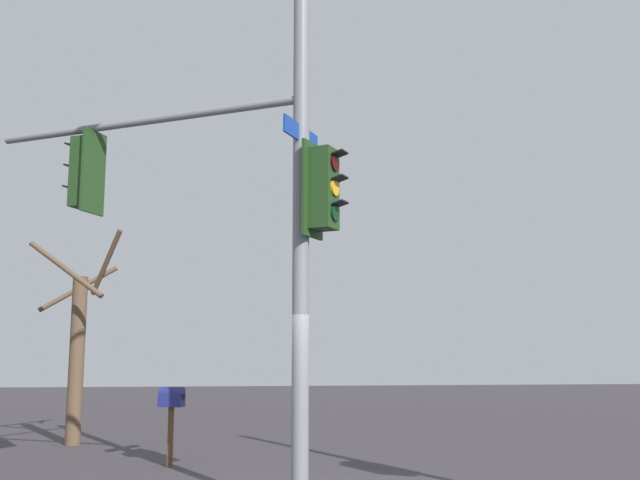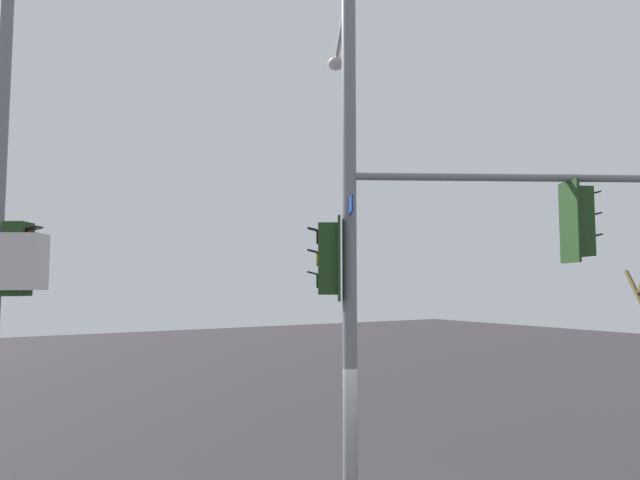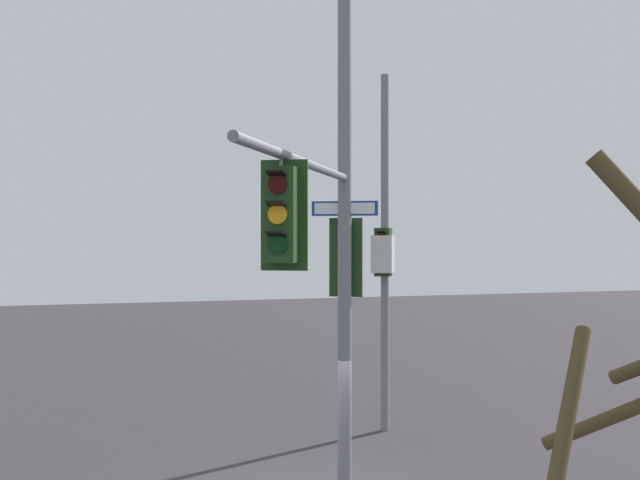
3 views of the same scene
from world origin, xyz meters
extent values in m
cylinder|color=slate|center=(0.41, -0.37, 4.45)|extent=(0.22, 0.22, 8.91)
cylinder|color=slate|center=(-0.90, -2.66, 5.47)|extent=(2.73, 4.63, 0.12)
cube|color=#1E3D19|center=(-1.42, -3.55, 4.77)|extent=(0.46, 0.43, 1.10)
cube|color=#1E3D19|center=(-1.34, -3.40, 4.77)|extent=(0.52, 0.29, 1.30)
cylinder|color=#2F0403|center=(-1.49, -3.70, 5.11)|extent=(0.21, 0.13, 0.22)
cube|color=black|center=(-1.53, -3.77, 5.23)|extent=(0.26, 0.24, 0.06)
cylinder|color=#F2A814|center=(-1.49, -3.70, 4.77)|extent=(0.21, 0.13, 0.22)
cube|color=black|center=(-1.53, -3.77, 4.89)|extent=(0.26, 0.24, 0.06)
cylinder|color=black|center=(-1.49, -3.70, 4.43)|extent=(0.21, 0.13, 0.22)
cube|color=black|center=(-1.53, -3.77, 4.55)|extent=(0.26, 0.24, 0.06)
cylinder|color=slate|center=(-1.42, -3.55, 5.39)|extent=(0.04, 0.04, 0.15)
cube|color=#1E3D19|center=(0.57, -0.08, 4.17)|extent=(0.47, 0.45, 1.10)
cube|color=#1E3D19|center=(0.48, -0.22, 4.17)|extent=(0.49, 0.34, 1.30)
cylinder|color=#2F0403|center=(0.66, 0.05, 4.51)|extent=(0.20, 0.15, 0.22)
cube|color=black|center=(0.71, 0.12, 4.63)|extent=(0.26, 0.25, 0.06)
cylinder|color=#F2A814|center=(0.66, 0.05, 4.17)|extent=(0.20, 0.15, 0.22)
cube|color=black|center=(0.71, 0.12, 4.29)|extent=(0.26, 0.25, 0.06)
cylinder|color=black|center=(0.66, 0.05, 3.83)|extent=(0.20, 0.15, 0.22)
cube|color=black|center=(0.71, 0.12, 3.95)|extent=(0.26, 0.25, 0.06)
cube|color=navy|center=(0.41, -0.37, 4.97)|extent=(0.96, 0.58, 0.24)
cube|color=white|center=(0.40, -0.39, 4.97)|extent=(0.87, 0.51, 0.18)
cube|color=#4C3823|center=(-3.81, -2.25, 0.53)|extent=(0.10, 0.10, 1.05)
cube|color=navy|center=(-3.81, -2.25, 1.17)|extent=(0.37, 0.49, 0.24)
cylinder|color=navy|center=(-3.81, -2.25, 1.29)|extent=(0.37, 0.49, 0.24)
cylinder|color=brown|center=(-7.46, -4.61, 1.89)|extent=(0.34, 0.34, 3.77)
cylinder|color=brown|center=(-7.82, -4.10, 4.16)|extent=(1.16, 0.86, 1.49)
cylinder|color=brown|center=(-6.64, -4.78, 3.85)|extent=(0.47, 1.73, 1.30)
cylinder|color=brown|center=(-8.30, -4.80, 3.57)|extent=(0.51, 1.78, 1.18)
camera|label=1|loc=(10.12, -1.45, 1.96)|focal=41.52mm
camera|label=2|loc=(-6.74, 4.69, 3.76)|focal=31.75mm
camera|label=3|loc=(-3.42, -11.94, 4.53)|focal=42.08mm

